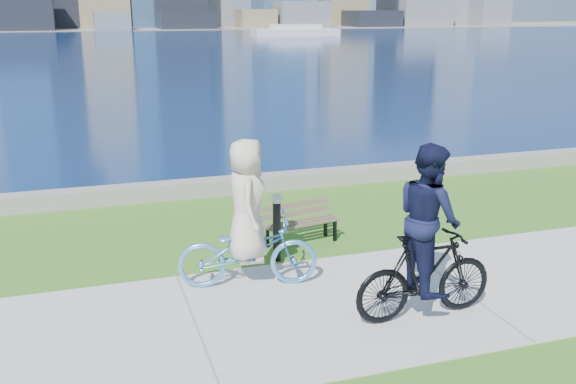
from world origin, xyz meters
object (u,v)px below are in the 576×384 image
Objects in this scene: park_bench at (300,220)px; cyclist_man at (427,247)px; bollard_lamp at (277,222)px; cyclist_woman at (247,233)px.

park_bench is 0.60× the size of cyclist_man.
cyclist_man is at bearing -63.84° from bollard_lamp.
bollard_lamp is 2.94m from cyclist_man.
cyclist_woman is 0.94× the size of cyclist_man.
cyclist_woman is at bearing -130.03° from bollard_lamp.
park_bench is at bearing 46.75° from bollard_lamp.
park_bench is 3.40m from cyclist_man.
bollard_lamp is at bearing -28.38° from cyclist_woman.
cyclist_woman reaches higher than bollard_lamp.
park_bench is 0.64× the size of cyclist_woman.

